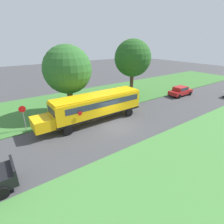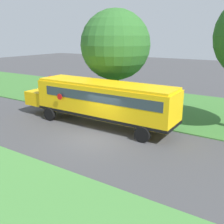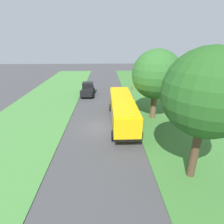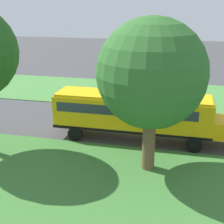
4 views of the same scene
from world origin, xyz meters
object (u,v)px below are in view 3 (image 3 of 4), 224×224
object	(u,v)px
oak_tree_beside_bus	(155,74)
stop_sign	(132,92)
school_bus	(122,108)
oak_tree_roadside_mid	(207,94)
pickup_truck	(88,89)

from	to	relation	value
oak_tree_beside_bus	stop_sign	bearing A→B (deg)	-73.42
school_bus	oak_tree_beside_bus	xyz separation A→B (m)	(-3.89, -1.32, 3.67)
school_bus	stop_sign	distance (m)	7.47
school_bus	oak_tree_beside_bus	distance (m)	5.51
stop_sign	oak_tree_beside_bus	bearing A→B (deg)	106.58
oak_tree_beside_bus	oak_tree_roadside_mid	xyz separation A→B (m)	(-0.34, 10.25, 0.57)
oak_tree_roadside_mid	stop_sign	size ratio (longest dim) A/B	3.28
oak_tree_roadside_mid	oak_tree_beside_bus	bearing A→B (deg)	-88.07
oak_tree_beside_bus	stop_sign	size ratio (longest dim) A/B	3.06
pickup_truck	oak_tree_roadside_mid	world-z (taller)	oak_tree_roadside_mid
oak_tree_roadside_mid	stop_sign	xyz separation A→B (m)	(2.08, -16.07, -4.43)
oak_tree_roadside_mid	stop_sign	distance (m)	16.80
pickup_truck	oak_tree_roadside_mid	distance (m)	23.57
oak_tree_roadside_mid	school_bus	bearing A→B (deg)	-64.62
school_bus	pickup_truck	world-z (taller)	school_bus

